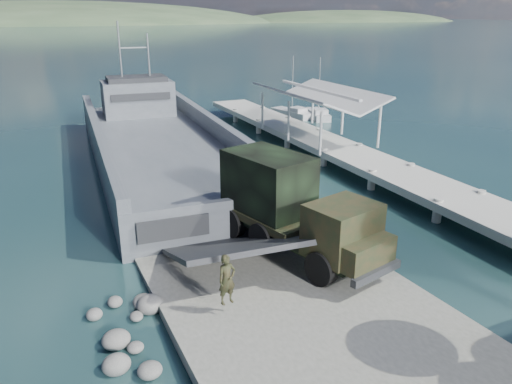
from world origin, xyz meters
name	(u,v)px	position (x,y,z in m)	size (l,w,h in m)	color
ground	(290,303)	(0.00, 0.00, 0.00)	(1400.00, 1400.00, 0.00)	#1B3D42
boat_ramp	(302,311)	(0.00, -1.00, 0.25)	(10.00, 18.00, 0.50)	slate
shoreline_rocks	(133,335)	(-6.20, 0.50, 0.00)	(3.20, 5.60, 0.90)	#5D5D5B
distant_headlands	(81,24)	(50.00, 560.00, 0.00)	(1000.00, 240.00, 48.00)	#2E462C
pier	(323,136)	(13.00, 18.77, 1.60)	(6.40, 44.00, 6.10)	#B3B2A8
landing_craft	(161,152)	(0.22, 21.71, 0.92)	(11.57, 38.25, 11.22)	#4C525A
military_truck	(291,206)	(1.88, 3.57, 2.64)	(5.01, 9.65, 4.29)	black
soldier	(227,289)	(-2.77, -0.24, 1.47)	(0.71, 0.47, 1.95)	black
sailboat_near	(293,114)	(18.28, 33.81, 0.37)	(2.81, 5.84, 6.84)	#BCBCBC
sailboat_far	(318,115)	(20.56, 32.04, 0.36)	(3.24, 5.78, 6.76)	#BCBCBC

